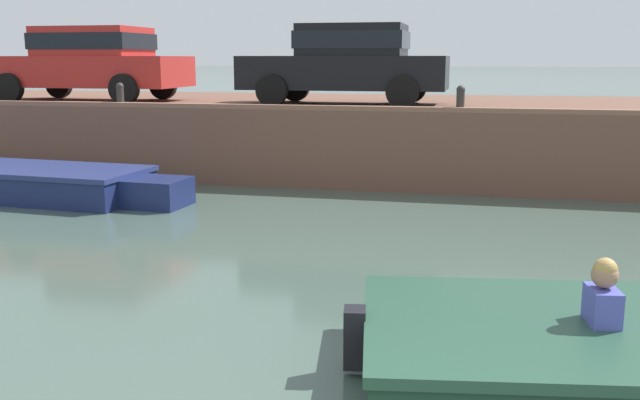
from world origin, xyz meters
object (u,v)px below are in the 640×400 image
boat_moored_west_navy (27,182)px  mooring_bollard_west (120,93)px  car_leftmost_red (90,61)px  mooring_bollard_mid (461,97)px  car_left_inner_black (348,61)px

boat_moored_west_navy → mooring_bollard_west: (0.71, 2.04, 1.39)m
boat_moored_west_navy → car_leftmost_red: car_leftmost_red is taller
boat_moored_west_navy → mooring_bollard_mid: mooring_bollard_mid is taller
boat_moored_west_navy → mooring_bollard_mid: 7.50m
car_leftmost_red → boat_moored_west_navy: bearing=-78.1°
mooring_bollard_west → boat_moored_west_navy: bearing=-109.1°
boat_moored_west_navy → mooring_bollard_mid: size_ratio=12.41×
boat_moored_west_navy → car_leftmost_red: (-0.73, 3.49, 2.00)m
car_left_inner_black → mooring_bollard_mid: size_ratio=8.96×
boat_moored_west_navy → car_leftmost_red: bearing=101.9°
car_left_inner_black → mooring_bollard_mid: 2.73m
boat_moored_west_navy → car_left_inner_black: (4.84, 3.49, 2.00)m
boat_moored_west_navy → car_left_inner_black: bearing=35.8°
mooring_bollard_west → car_leftmost_red: bearing=134.8°
car_leftmost_red → mooring_bollard_mid: size_ratio=9.39×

